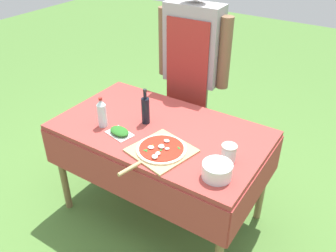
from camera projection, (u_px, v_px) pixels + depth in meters
The scene contains 9 objects.
ground_plane at pixel (162, 211), 2.89m from camera, with size 12.00×12.00×0.00m, color #517F38.
prep_table at pixel (161, 140), 2.52m from camera, with size 1.48×0.87×0.80m.
person_cook at pixel (193, 63), 2.93m from camera, with size 0.64×0.23×1.71m.
pizza_on_peel at pixel (160, 150), 2.22m from camera, with size 0.42×0.54×0.05m.
oil_bottle at pixel (145, 110), 2.47m from camera, with size 0.06×0.06×0.26m.
water_bottle at pixel (102, 113), 2.44m from camera, with size 0.06×0.06×0.22m.
herb_container at pixel (119, 132), 2.39m from camera, with size 0.20×0.16×0.04m.
mixing_tub at pixel (217, 170), 2.01m from camera, with size 0.18×0.18×0.09m, color silver.
sauce_jar at pixel (229, 154), 2.14m from camera, with size 0.10×0.10×0.11m.
Camera 1 is at (1.18, -1.71, 2.13)m, focal length 38.00 mm.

